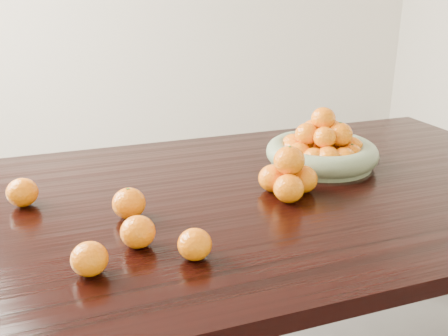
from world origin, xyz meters
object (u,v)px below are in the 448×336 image
object	(u,v)px
fruit_bowl	(322,150)
loose_orange_0	(129,203)
orange_pyramid	(288,176)
dining_table	(216,227)

from	to	relation	value
fruit_bowl	loose_orange_0	size ratio (longest dim) A/B	4.28
orange_pyramid	loose_orange_0	distance (m)	0.40
dining_table	loose_orange_0	size ratio (longest dim) A/B	26.07
fruit_bowl	loose_orange_0	distance (m)	0.62
dining_table	loose_orange_0	xyz separation A→B (m)	(-0.23, -0.05, 0.13)
dining_table	orange_pyramid	size ratio (longest dim) A/B	13.17
dining_table	fruit_bowl	distance (m)	0.41
fruit_bowl	orange_pyramid	bearing A→B (deg)	-139.11
dining_table	fruit_bowl	bearing A→B (deg)	16.99
fruit_bowl	orange_pyramid	world-z (taller)	fruit_bowl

